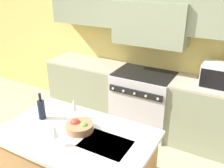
# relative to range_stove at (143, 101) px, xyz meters

# --- Properties ---
(back_cabinetry) EXTENTS (10.00, 0.46, 2.70)m
(back_cabinetry) POSITION_rel_range_stove_xyz_m (-0.00, 0.27, 1.12)
(back_cabinetry) COLOR #DBC166
(back_cabinetry) RESTS_ON ground_plane
(back_counter) EXTENTS (3.34, 0.62, 0.94)m
(back_counter) POSITION_rel_range_stove_xyz_m (0.00, 0.02, 0.00)
(back_counter) COLOR gray
(back_counter) RESTS_ON ground_plane
(range_stove) EXTENTS (0.88, 0.70, 0.94)m
(range_stove) POSITION_rel_range_stove_xyz_m (0.00, 0.00, 0.00)
(range_stove) COLOR #B7B7BC
(range_stove) RESTS_ON ground_plane
(microwave) EXTENTS (0.52, 0.38, 0.30)m
(microwave) POSITION_rel_range_stove_xyz_m (1.05, 0.02, 0.62)
(microwave) COLOR silver
(microwave) RESTS_ON back_counter
(wine_bottle) EXTENTS (0.08, 0.08, 0.29)m
(wine_bottle) POSITION_rel_range_stove_xyz_m (-0.49, -1.63, 0.53)
(wine_bottle) COLOR black
(wine_bottle) RESTS_ON kitchen_island
(wine_glass_near) EXTENTS (0.07, 0.07, 0.22)m
(wine_glass_near) POSITION_rel_range_stove_xyz_m (-0.06, -1.91, 0.57)
(wine_glass_near) COLOR white
(wine_glass_near) RESTS_ON kitchen_island
(wine_glass_far) EXTENTS (0.07, 0.07, 0.22)m
(wine_glass_far) POSITION_rel_range_stove_xyz_m (-0.20, -1.45, 0.57)
(wine_glass_far) COLOR white
(wine_glass_far) RESTS_ON kitchen_island
(fruit_bowl) EXTENTS (0.27, 0.27, 0.11)m
(fruit_bowl) POSITION_rel_range_stove_xyz_m (-0.02, -1.62, 0.46)
(fruit_bowl) COLOR #996B47
(fruit_bowl) RESTS_ON kitchen_island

